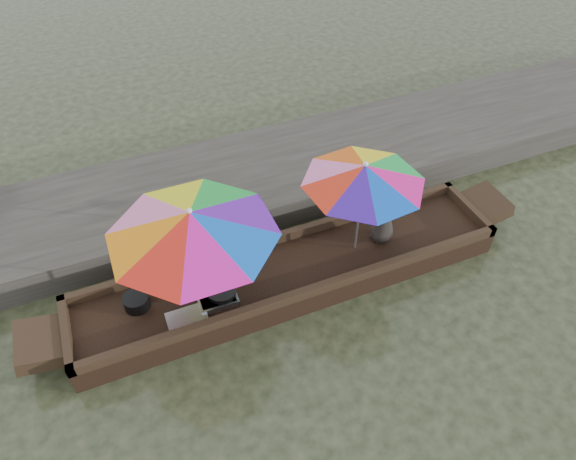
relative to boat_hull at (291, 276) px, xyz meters
name	(u,v)px	position (x,y,z in m)	size (l,w,h in m)	color
water	(291,283)	(0.00, 0.00, -0.17)	(80.00, 80.00, 0.00)	black
dock	(241,183)	(0.00, 2.20, 0.08)	(22.00, 2.20, 0.50)	#2D2B26
boat_hull	(291,276)	(0.00, 0.00, 0.00)	(6.15, 1.20, 0.35)	black
cooking_pot	(137,301)	(-2.12, 0.16, 0.27)	(0.34, 0.34, 0.18)	black
tray_crayfish	(218,299)	(-1.13, -0.18, 0.22)	(0.52, 0.36, 0.09)	silver
tray_scallop	(187,319)	(-1.58, -0.33, 0.21)	(0.52, 0.36, 0.06)	silver
charcoal_grill	(222,294)	(-1.06, -0.15, 0.26)	(0.38, 0.38, 0.18)	black
supply_bag	(250,249)	(-0.45, 0.45, 0.30)	(0.28, 0.22, 0.26)	silver
vendor	(385,214)	(1.47, 0.03, 0.66)	(0.47, 0.31, 0.97)	black
umbrella_bow	(197,255)	(-1.26, 0.00, 0.95)	(2.11, 2.11, 1.55)	green
umbrella_stern	(360,208)	(1.02, 0.00, 0.95)	(1.65, 1.65, 1.55)	green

